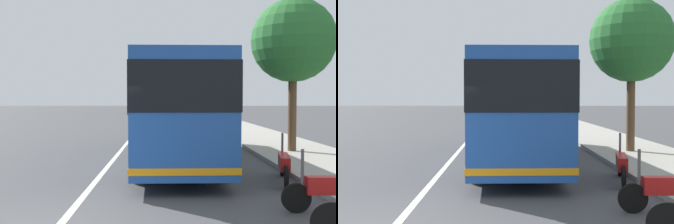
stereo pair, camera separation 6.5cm
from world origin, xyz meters
The scene contains 10 objects.
sidewalk_curb centered at (10.00, -7.16, 0.07)m, with size 110.00×3.60×0.14m, color #9E998E.
lane_divider_line centered at (10.00, 0.00, 0.00)m, with size 110.00×0.16×0.01m, color silver.
coach_bus centered at (7.97, -2.14, 1.96)m, with size 11.25×2.78×3.37m.
motorcycle_by_tree centered at (1.32, -5.10, 0.45)m, with size 0.26×2.07×1.24m.
motorcycle_angled centered at (4.22, -4.99, 0.46)m, with size 2.24×0.58×1.24m.
car_side_street centered at (32.07, -1.93, 0.72)m, with size 4.52×2.04×1.52m.
car_ahead_same_lane centered at (42.70, -2.07, 0.68)m, with size 4.45×1.98×1.41m.
car_behind_bus centered at (49.26, 2.26, 0.70)m, with size 4.56×1.93×1.43m.
car_oncoming centered at (54.38, 2.66, 0.69)m, with size 4.54×2.03×1.42m.
roadside_tree_mid_block centered at (9.43, -6.86, 4.45)m, with size 3.26×3.26×6.11m.
Camera 1 is at (-6.36, -1.81, 2.21)m, focal length 43.18 mm.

